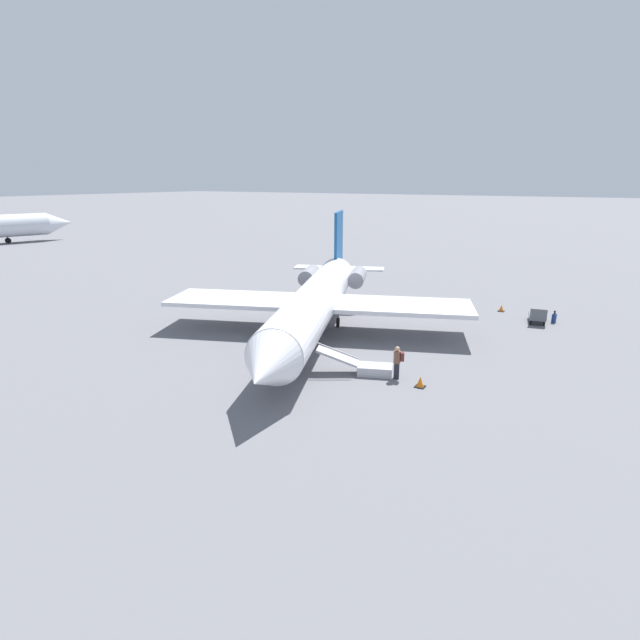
# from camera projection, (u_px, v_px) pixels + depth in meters

# --- Properties ---
(ground_plane) EXTENTS (600.00, 600.00, 0.00)m
(ground_plane) POSITION_uv_depth(u_px,v_px,m) (315.00, 335.00, 32.97)
(ground_plane) COLOR slate
(airplane_main) EXTENTS (26.64, 20.51, 7.32)m
(airplane_main) POSITION_uv_depth(u_px,v_px,m) (317.00, 299.00, 33.26)
(airplane_main) COLOR silver
(airplane_main) RESTS_ON ground
(boarding_stairs) EXTENTS (2.40, 4.11, 1.78)m
(boarding_stairs) POSITION_uv_depth(u_px,v_px,m) (367.00, 367.00, 26.30)
(boarding_stairs) COLOR #B2B2B7
(boarding_stairs) RESTS_ON ground
(passenger) EXTENTS (0.44, 0.57, 1.74)m
(passenger) POSITION_uv_depth(u_px,v_px,m) (398.00, 360.00, 25.52)
(passenger) COLOR #23232D
(passenger) RESTS_ON ground
(luggage_cart) EXTENTS (2.36, 1.48, 1.22)m
(luggage_cart) POSITION_uv_depth(u_px,v_px,m) (537.00, 316.00, 35.69)
(luggage_cart) COLOR #595B60
(luggage_cart) RESTS_ON ground
(suitcase) EXTENTS (0.40, 0.30, 0.88)m
(suitcase) POSITION_uv_depth(u_px,v_px,m) (554.00, 318.00, 35.72)
(suitcase) COLOR navy
(suitcase) RESTS_ON ground
(traffic_cone_near_stairs) EXTENTS (0.50, 0.50, 0.55)m
(traffic_cone_near_stairs) POSITION_uv_depth(u_px,v_px,m) (420.00, 382.00, 24.67)
(traffic_cone_near_stairs) COLOR black
(traffic_cone_near_stairs) RESTS_ON ground
(traffic_cone_near_cart) EXTENTS (0.47, 0.47, 0.52)m
(traffic_cone_near_cart) POSITION_uv_depth(u_px,v_px,m) (501.00, 308.00, 38.81)
(traffic_cone_near_cart) COLOR black
(traffic_cone_near_cart) RESTS_ON ground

